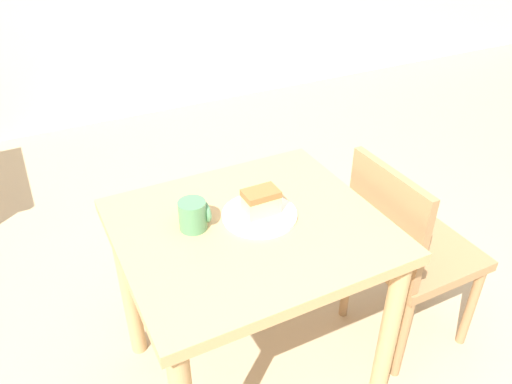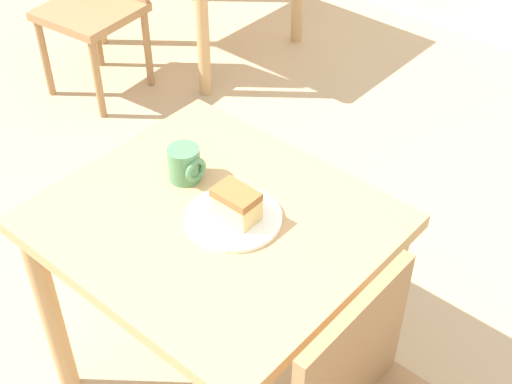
{
  "view_description": "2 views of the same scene",
  "coord_description": "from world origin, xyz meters",
  "views": [
    {
      "loc": [
        -0.63,
        -0.68,
        1.64
      ],
      "look_at": [
        -0.04,
        0.48,
        0.79
      ],
      "focal_mm": 35.0,
      "sensor_mm": 36.0,
      "label": 1
    },
    {
      "loc": [
        0.85,
        -0.48,
        1.9
      ],
      "look_at": [
        -0.01,
        0.51,
        0.79
      ],
      "focal_mm": 50.0,
      "sensor_mm": 36.0,
      "label": 2
    }
  ],
  "objects": [
    {
      "name": "dining_table_near",
      "position": [
        -0.09,
        0.44,
        0.59
      ],
      "size": [
        0.81,
        0.72,
        0.71
      ],
      "color": "tan",
      "rests_on": "ground_plane"
    },
    {
      "name": "plate",
      "position": [
        -0.04,
        0.46,
        0.72
      ],
      "size": [
        0.24,
        0.24,
        0.01
      ],
      "color": "white",
      "rests_on": "dining_table_near"
    },
    {
      "name": "coffee_mug",
      "position": [
        -0.25,
        0.5,
        0.76
      ],
      "size": [
        0.09,
        0.09,
        0.1
      ],
      "color": "#4C8456",
      "rests_on": "dining_table_near"
    },
    {
      "name": "cake_slice",
      "position": [
        -0.04,
        0.47,
        0.77
      ],
      "size": [
        0.11,
        0.07,
        0.08
      ],
      "color": "#E0C67F",
      "rests_on": "plate"
    }
  ]
}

